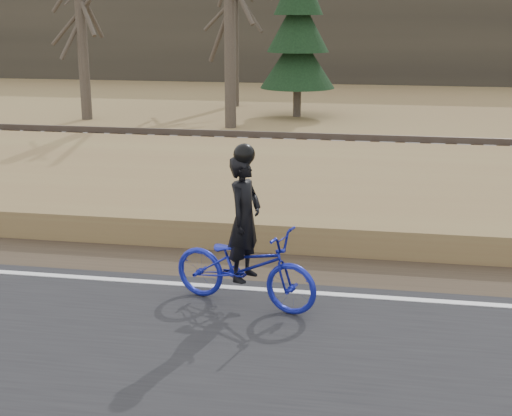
# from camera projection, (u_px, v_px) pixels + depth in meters

# --- Properties ---
(ground) EXTENTS (120.00, 120.00, 0.00)m
(ground) POSITION_uv_depth(u_px,v_px,m) (459.00, 314.00, 8.86)
(ground) COLOR olive
(ground) RESTS_ON ground
(edge_line) EXTENTS (120.00, 0.12, 0.01)m
(edge_line) POSITION_uv_depth(u_px,v_px,m) (458.00, 303.00, 9.03)
(edge_line) COLOR silver
(edge_line) RESTS_ON road
(shoulder) EXTENTS (120.00, 1.60, 0.04)m
(shoulder) POSITION_uv_depth(u_px,v_px,m) (451.00, 278.00, 9.99)
(shoulder) COLOR #473A2B
(shoulder) RESTS_ON ground
(embankment) EXTENTS (120.00, 5.00, 0.44)m
(embankment) POSITION_uv_depth(u_px,v_px,m) (438.00, 208.00, 12.78)
(embankment) COLOR olive
(embankment) RESTS_ON ground
(ballast) EXTENTS (120.00, 3.00, 0.45)m
(ballast) POSITION_uv_depth(u_px,v_px,m) (427.00, 164.00, 16.38)
(ballast) COLOR slate
(ballast) RESTS_ON ground
(railroad) EXTENTS (120.00, 2.40, 0.29)m
(railroad) POSITION_uv_depth(u_px,v_px,m) (427.00, 151.00, 16.30)
(railroad) COLOR black
(railroad) RESTS_ON ballast
(treeline_backdrop) EXTENTS (120.00, 4.00, 6.00)m
(treeline_backdrop) POSITION_uv_depth(u_px,v_px,m) (407.00, 22.00, 36.50)
(treeline_backdrop) COLOR #383328
(treeline_backdrop) RESTS_ON ground
(cyclist) EXTENTS (2.05, 1.19, 2.06)m
(cyclist) POSITION_uv_depth(u_px,v_px,m) (245.00, 256.00, 8.82)
(cyclist) COLOR #161E9B
(cyclist) RESTS_ON road
(bare_tree_far_left) EXTENTS (0.36, 0.36, 7.38)m
(bare_tree_far_left) POSITION_uv_depth(u_px,v_px,m) (80.00, 8.00, 23.54)
(bare_tree_far_left) COLOR #4F463A
(bare_tree_far_left) RESTS_ON ground
(bare_tree_left) EXTENTS (0.36, 0.36, 7.21)m
(bare_tree_left) POSITION_uv_depth(u_px,v_px,m) (234.00, 11.00, 26.89)
(bare_tree_left) COLOR #4F463A
(bare_tree_left) RESTS_ON ground
(conifer) EXTENTS (2.60, 2.60, 6.66)m
(conifer) POSITION_uv_depth(u_px,v_px,m) (298.00, 25.00, 24.33)
(conifer) COLOR #4F463A
(conifer) RESTS_ON ground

